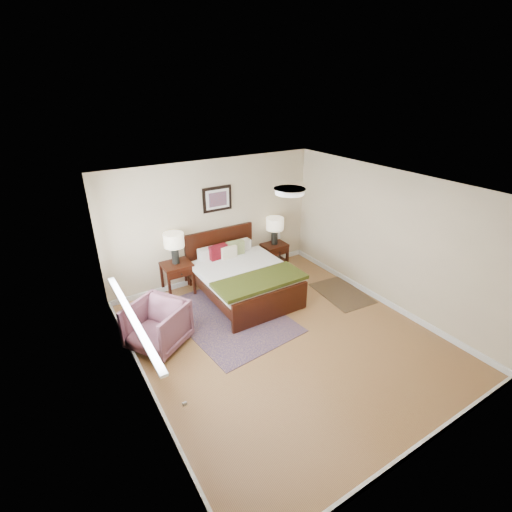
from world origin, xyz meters
name	(u,v)px	position (x,y,z in m)	size (l,w,h in m)	color
floor	(284,337)	(0.00, 0.00, 0.00)	(5.00, 5.00, 0.00)	olive
back_wall	(214,222)	(0.00, 2.50, 1.25)	(4.50, 0.04, 2.50)	#CAB892
front_wall	(437,369)	(0.00, -2.50, 1.25)	(4.50, 0.04, 2.50)	#CAB892
left_wall	(136,315)	(-2.25, 0.00, 1.25)	(0.04, 5.00, 2.50)	#CAB892
right_wall	(388,240)	(2.25, 0.00, 1.25)	(0.04, 5.00, 2.50)	#CAB892
ceiling	(290,188)	(0.00, 0.00, 2.50)	(4.50, 5.00, 0.02)	white
window	(125,281)	(-2.20, 0.70, 1.38)	(0.11, 2.72, 1.32)	silver
door	(197,428)	(-2.23, -1.75, 1.07)	(0.06, 1.00, 2.18)	silver
ceil_fixture	(290,191)	(0.00, 0.00, 2.47)	(0.44, 0.44, 0.08)	white
bed	(242,273)	(0.09, 1.52, 0.50)	(1.66, 2.00, 1.08)	black
wall_art	(217,199)	(0.09, 2.47, 1.72)	(0.62, 0.05, 0.50)	black
nightstand_left	(177,269)	(-0.94, 2.25, 0.53)	(0.55, 0.50, 0.66)	black
nightstand_right	(274,253)	(1.35, 2.26, 0.33)	(0.54, 0.41, 0.54)	black
lamp_left	(174,242)	(-0.94, 2.27, 1.10)	(0.38, 0.38, 0.61)	black
lamp_right	(275,226)	(1.35, 2.27, 0.98)	(0.38, 0.38, 0.61)	black
armchair	(157,325)	(-1.80, 0.89, 0.37)	(0.80, 0.82, 0.75)	brown
rug_persian	(229,317)	(-0.49, 1.00, 0.01)	(1.66, 2.34, 0.01)	#0B0D38
rug_navy	(342,293)	(1.80, 0.54, 0.01)	(0.79, 1.19, 0.01)	black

